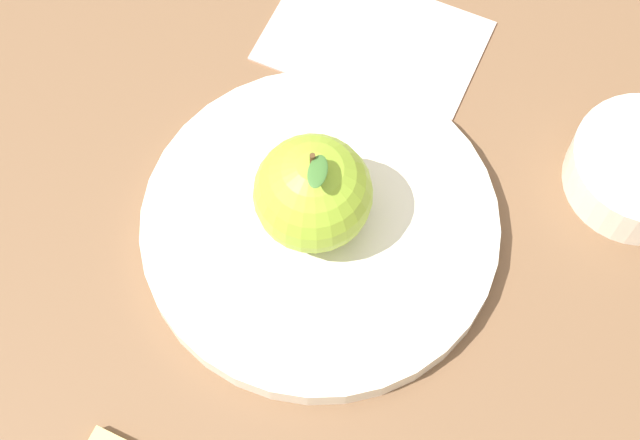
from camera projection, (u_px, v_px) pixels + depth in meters
ground_plane at (317, 281)px, 0.68m from camera, size 2.40×2.40×0.00m
dinner_plate at (320, 225)px, 0.68m from camera, size 0.25×0.25×0.02m
apple at (313, 194)px, 0.64m from camera, size 0.08×0.08×0.09m
side_bowl at (639, 161)px, 0.69m from camera, size 0.10×0.10×0.04m
linen_napkin at (373, 40)px, 0.76m from camera, size 0.19×0.20×0.00m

